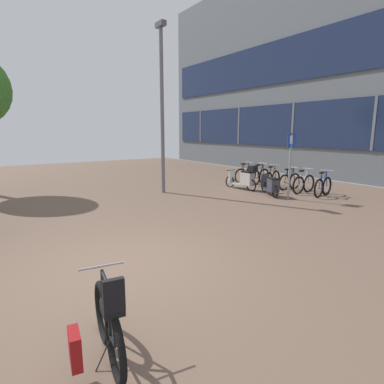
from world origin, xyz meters
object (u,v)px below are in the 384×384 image
(bicycle_rack_04, at_px, (260,177))
(lamp_post, at_px, (162,102))
(bicycle_rack_00, at_px, (323,187))
(bicycle_rack_03, at_px, (272,179))
(bicycle_rack_05, at_px, (245,175))
(bicycle_foreground, at_px, (106,326))
(parking_sign, at_px, (290,159))
(scooter_near, at_px, (271,186))
(scooter_mid, at_px, (244,178))
(bicycle_rack_02, at_px, (290,181))
(bicycle_rack_01, at_px, (304,184))

(bicycle_rack_04, relative_size, lamp_post, 0.22)
(lamp_post, bearing_deg, bicycle_rack_04, -9.00)
(bicycle_rack_00, distance_m, bicycle_rack_03, 2.38)
(bicycle_rack_04, bearing_deg, bicycle_rack_05, 98.10)
(bicycle_foreground, bearing_deg, parking_sign, 27.87)
(bicycle_rack_05, xyz_separation_m, parking_sign, (-1.38, -3.64, 1.09))
(bicycle_foreground, bearing_deg, scooter_near, 32.18)
(scooter_near, xyz_separation_m, scooter_mid, (0.02, 1.44, 0.09))
(bicycle_rack_00, distance_m, bicycle_rack_02, 1.59)
(bicycle_rack_00, height_order, bicycle_rack_01, bicycle_rack_00)
(scooter_near, height_order, scooter_mid, scooter_mid)
(bicycle_rack_01, distance_m, bicycle_rack_02, 0.81)
(scooter_mid, bearing_deg, bicycle_rack_00, -59.09)
(bicycle_rack_00, height_order, parking_sign, parking_sign)
(bicycle_rack_00, bearing_deg, bicycle_foreground, -157.69)
(scooter_near, bearing_deg, scooter_mid, 89.36)
(bicycle_foreground, distance_m, parking_sign, 9.18)
(bicycle_rack_01, distance_m, parking_sign, 1.88)
(bicycle_rack_00, relative_size, scooter_mid, 0.82)
(bicycle_foreground, relative_size, lamp_post, 0.22)
(bicycle_rack_03, distance_m, scooter_mid, 1.45)
(scooter_mid, relative_size, lamp_post, 0.27)
(bicycle_rack_03, height_order, scooter_near, bicycle_rack_03)
(bicycle_rack_04, relative_size, scooter_mid, 0.81)
(bicycle_rack_02, bearing_deg, bicycle_foreground, -150.25)
(bicycle_rack_02, xyz_separation_m, scooter_mid, (-1.61, 0.97, 0.13))
(parking_sign, bearing_deg, bicycle_rack_05, 69.27)
(lamp_post, bearing_deg, bicycle_rack_01, -34.54)
(bicycle_rack_00, height_order, bicycle_rack_04, bicycle_rack_04)
(bicycle_foreground, distance_m, bicycle_rack_00, 10.35)
(bicycle_rack_01, distance_m, bicycle_rack_03, 1.59)
(bicycle_rack_01, height_order, parking_sign, parking_sign)
(bicycle_rack_05, bearing_deg, bicycle_rack_00, -87.96)
(bicycle_rack_01, relative_size, scooter_near, 0.92)
(bicycle_rack_02, distance_m, lamp_post, 6.04)
(bicycle_rack_05, height_order, scooter_near, bicycle_rack_05)
(bicycle_rack_02, height_order, parking_sign, parking_sign)
(bicycle_rack_01, distance_m, scooter_mid, 2.30)
(bicycle_rack_05, relative_size, scooter_mid, 0.79)
(bicycle_rack_00, height_order, scooter_mid, scooter_mid)
(bicycle_rack_04, bearing_deg, bicycle_rack_02, -86.16)
(bicycle_rack_05, distance_m, scooter_near, 3.18)
(scooter_near, height_order, lamp_post, lamp_post)
(bicycle_rack_03, height_order, lamp_post, lamp_post)
(bicycle_foreground, bearing_deg, bicycle_rack_00, 22.31)
(bicycle_foreground, relative_size, bicycle_rack_05, 1.04)
(bicycle_rack_03, bearing_deg, bicycle_foreground, -146.35)
(bicycle_rack_03, xyz_separation_m, bicycle_rack_05, (-0.05, 1.59, -0.00))
(bicycle_rack_05, bearing_deg, scooter_mid, -134.57)
(scooter_mid, height_order, lamp_post, lamp_post)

